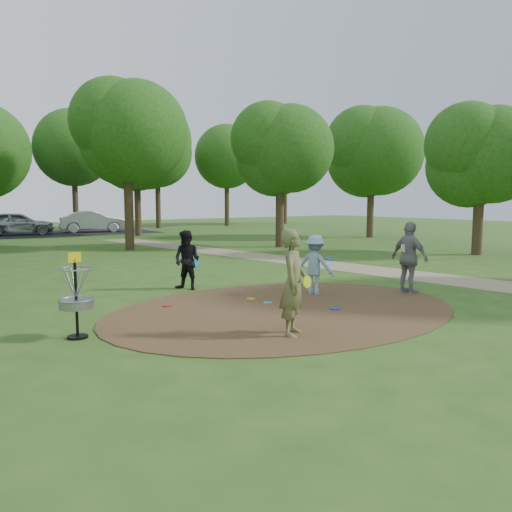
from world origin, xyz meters
TOP-DOWN VIEW (x-y plane):
  - ground at (0.00, 0.00)m, footprint 100.00×100.00m
  - dirt_clearing at (0.00, 0.00)m, footprint 8.40×8.40m
  - footpath at (6.50, 2.00)m, footprint 7.55×39.89m
  - parking_lot at (2.00, 30.00)m, footprint 14.00×8.00m
  - player_observer_with_disc at (-1.23, -1.75)m, footprint 0.84×0.81m
  - player_throwing_with_disc at (1.71, 0.98)m, footprint 1.05×1.15m
  - player_walking_with_disc at (-0.68, 3.52)m, footprint 0.92×0.99m
  - player_waiting_with_disc at (3.79, -0.34)m, footprint 0.57×1.13m
  - disc_ground_cyan at (0.02, 0.74)m, footprint 0.22×0.22m
  - disc_ground_blue at (0.86, -0.66)m, footprint 0.22×0.22m
  - disc_ground_red at (-2.09, 1.76)m, footprint 0.22×0.22m
  - car_left at (-0.66, 29.63)m, footprint 5.03×2.58m
  - car_right at (4.63, 29.63)m, footprint 5.14×2.71m
  - disc_ground_orange at (-0.05, 1.34)m, footprint 0.22×0.22m
  - disc_golf_basket at (-4.50, 0.30)m, footprint 0.63×0.63m
  - tree_ring at (1.28, 8.81)m, footprint 37.28×45.91m

SIDE VIEW (x-z plane):
  - ground at x=0.00m, z-range 0.00..0.00m
  - parking_lot at x=2.00m, z-range 0.00..0.01m
  - footpath at x=6.50m, z-range 0.00..0.01m
  - dirt_clearing at x=0.00m, z-range 0.00..0.02m
  - disc_ground_cyan at x=0.02m, z-range 0.02..0.04m
  - disc_ground_blue at x=0.86m, z-range 0.02..0.04m
  - disc_ground_red at x=-2.09m, z-range 0.02..0.04m
  - disc_ground_orange at x=-0.05m, z-range 0.02..0.04m
  - player_throwing_with_disc at x=1.71m, z-range 0.00..1.55m
  - car_right at x=4.63m, z-range 0.00..1.61m
  - player_walking_with_disc at x=-0.68m, z-range 0.00..1.63m
  - car_left at x=-0.66m, z-range 0.00..1.64m
  - disc_golf_basket at x=-4.50m, z-range 0.10..1.64m
  - player_waiting_with_disc at x=3.79m, z-range 0.00..1.90m
  - player_observer_with_disc at x=-1.23m, z-range 0.00..1.94m
  - tree_ring at x=1.28m, z-range 0.51..9.88m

